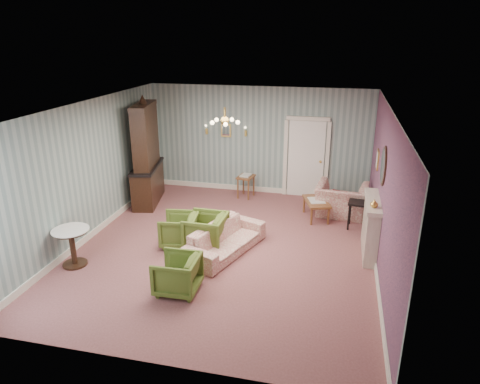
% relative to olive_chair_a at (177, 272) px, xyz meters
% --- Properties ---
extents(floor, '(7.00, 7.00, 0.00)m').
position_rel_olive_chair_a_xyz_m(floor, '(0.40, 1.77, -0.37)').
color(floor, '#8A5150').
rests_on(floor, ground).
extents(ceiling, '(7.00, 7.00, 0.00)m').
position_rel_olive_chair_a_xyz_m(ceiling, '(0.40, 1.77, 2.53)').
color(ceiling, white).
rests_on(ceiling, ground).
extents(wall_back, '(6.00, 0.00, 6.00)m').
position_rel_olive_chair_a_xyz_m(wall_back, '(0.40, 5.27, 1.08)').
color(wall_back, slate).
rests_on(wall_back, ground).
extents(wall_front, '(6.00, 0.00, 6.00)m').
position_rel_olive_chair_a_xyz_m(wall_front, '(0.40, -1.73, 1.08)').
color(wall_front, slate).
rests_on(wall_front, ground).
extents(wall_left, '(0.00, 7.00, 7.00)m').
position_rel_olive_chair_a_xyz_m(wall_left, '(-2.60, 1.77, 1.08)').
color(wall_left, slate).
rests_on(wall_left, ground).
extents(wall_right, '(0.00, 7.00, 7.00)m').
position_rel_olive_chair_a_xyz_m(wall_right, '(3.40, 1.77, 1.08)').
color(wall_right, slate).
rests_on(wall_right, ground).
extents(wall_right_floral, '(0.00, 7.00, 7.00)m').
position_rel_olive_chair_a_xyz_m(wall_right_floral, '(3.38, 1.77, 1.08)').
color(wall_right_floral, '#B05870').
rests_on(wall_right_floral, ground).
extents(door, '(1.12, 0.12, 2.16)m').
position_rel_olive_chair_a_xyz_m(door, '(1.70, 5.23, 0.71)').
color(door, white).
rests_on(door, floor).
extents(olive_chair_a, '(0.68, 0.73, 0.73)m').
position_rel_olive_chair_a_xyz_m(olive_chair_a, '(0.00, 0.00, 0.00)').
color(olive_chair_a, '#4F6423').
rests_on(olive_chair_a, floor).
extents(olive_chair_b, '(0.77, 0.81, 0.75)m').
position_rel_olive_chair_a_xyz_m(olive_chair_b, '(-0.59, 1.67, 0.01)').
color(olive_chair_b, '#4F6423').
rests_on(olive_chair_b, floor).
extents(olive_chair_c, '(0.76, 0.81, 0.82)m').
position_rel_olive_chair_a_xyz_m(olive_chair_c, '(-0.01, 1.66, 0.04)').
color(olive_chair_c, '#4F6423').
rests_on(olive_chair_c, floor).
extents(sofa_chintz, '(1.20, 2.05, 0.77)m').
position_rel_olive_chair_a_xyz_m(sofa_chintz, '(0.43, 1.57, 0.02)').
color(sofa_chintz, '#9C3F42').
rests_on(sofa_chintz, floor).
extents(wingback_chair, '(1.27, 0.90, 1.04)m').
position_rel_olive_chair_a_xyz_m(wingback_chair, '(2.68, 4.06, 0.15)').
color(wingback_chair, '#9C3F42').
rests_on(wingback_chair, floor).
extents(dresser, '(0.89, 1.72, 2.73)m').
position_rel_olive_chair_a_xyz_m(dresser, '(-2.25, 3.85, 1.00)').
color(dresser, black).
rests_on(dresser, floor).
extents(fireplace, '(0.30, 1.40, 1.16)m').
position_rel_olive_chair_a_xyz_m(fireplace, '(3.26, 2.17, 0.21)').
color(fireplace, beige).
rests_on(fireplace, floor).
extents(mantel_vase, '(0.15, 0.15, 0.15)m').
position_rel_olive_chair_a_xyz_m(mantel_vase, '(3.24, 1.77, 0.87)').
color(mantel_vase, gold).
rests_on(mantel_vase, fireplace).
extents(oval_mirror, '(0.04, 0.76, 0.84)m').
position_rel_olive_chair_a_xyz_m(oval_mirror, '(3.36, 2.17, 1.48)').
color(oval_mirror, white).
rests_on(oval_mirror, wall_right).
extents(framed_print, '(0.04, 0.34, 0.42)m').
position_rel_olive_chair_a_xyz_m(framed_print, '(3.37, 3.52, 1.23)').
color(framed_print, gold).
rests_on(framed_print, wall_right).
extents(coffee_table, '(0.75, 1.01, 0.46)m').
position_rel_olive_chair_a_xyz_m(coffee_table, '(2.10, 3.73, -0.14)').
color(coffee_table, brown).
rests_on(coffee_table, floor).
extents(side_table_black, '(0.47, 0.47, 0.65)m').
position_rel_olive_chair_a_xyz_m(side_table_black, '(3.05, 3.36, -0.04)').
color(side_table_black, black).
rests_on(side_table_black, floor).
extents(pedestal_table, '(0.89, 0.89, 0.75)m').
position_rel_olive_chair_a_xyz_m(pedestal_table, '(-2.25, 0.41, 0.01)').
color(pedestal_table, black).
rests_on(pedestal_table, floor).
extents(nesting_table, '(0.47, 0.56, 0.65)m').
position_rel_olive_chair_a_xyz_m(nesting_table, '(0.16, 4.75, -0.04)').
color(nesting_table, brown).
rests_on(nesting_table, floor).
extents(gilt_mirror_back, '(0.28, 0.06, 0.36)m').
position_rel_olive_chair_a_xyz_m(gilt_mirror_back, '(-0.50, 5.23, 1.33)').
color(gilt_mirror_back, gold).
rests_on(gilt_mirror_back, wall_back).
extents(sconce_left, '(0.16, 0.12, 0.30)m').
position_rel_olive_chair_a_xyz_m(sconce_left, '(-1.05, 5.21, 1.33)').
color(sconce_left, gold).
rests_on(sconce_left, wall_back).
extents(sconce_right, '(0.16, 0.12, 0.30)m').
position_rel_olive_chair_a_xyz_m(sconce_right, '(0.05, 5.21, 1.33)').
color(sconce_right, gold).
rests_on(sconce_right, wall_back).
extents(chandelier, '(0.56, 0.56, 0.36)m').
position_rel_olive_chair_a_xyz_m(chandelier, '(0.40, 1.77, 2.26)').
color(chandelier, gold).
rests_on(chandelier, ceiling).
extents(burgundy_cushion, '(0.41, 0.28, 0.39)m').
position_rel_olive_chair_a_xyz_m(burgundy_cushion, '(2.63, 3.91, 0.11)').
color(burgundy_cushion, maroon).
rests_on(burgundy_cushion, wingback_chair).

